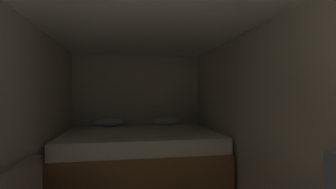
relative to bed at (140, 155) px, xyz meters
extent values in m
cube|color=beige|center=(0.00, 0.95, 0.67)|extent=(2.55, 0.05, 2.11)
cube|color=beige|center=(-1.25, -1.54, 0.67)|extent=(0.05, 4.92, 2.11)
cube|color=beige|center=(1.25, -1.54, 0.67)|extent=(0.05, 4.92, 2.11)
cube|color=white|center=(0.00, -1.54, 1.75)|extent=(2.55, 4.92, 0.05)
cube|color=olive|center=(0.00, -0.01, -0.11)|extent=(2.33, 1.77, 0.55)
cube|color=white|center=(0.00, -0.01, 0.27)|extent=(2.29, 1.73, 0.21)
ellipsoid|color=white|center=(-0.52, 0.66, 0.46)|extent=(0.52, 0.32, 0.16)
ellipsoid|color=white|center=(0.52, 0.66, 0.46)|extent=(0.52, 0.32, 0.16)
camera|label=1|loc=(-0.24, -3.85, 0.94)|focal=25.95mm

